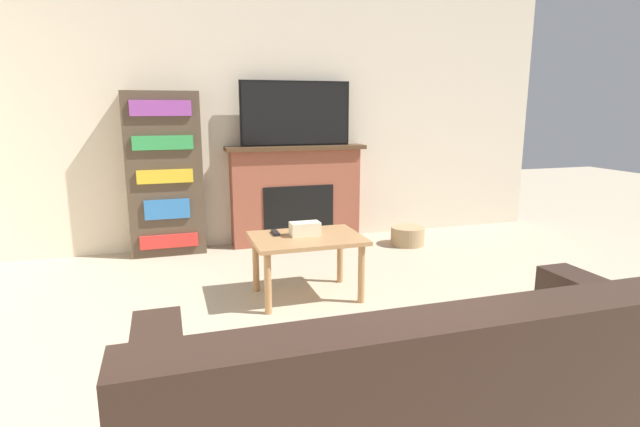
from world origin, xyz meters
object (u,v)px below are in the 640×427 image
at_px(fireplace, 296,194).
at_px(coffee_table, 307,246).
at_px(storage_basket, 408,236).
at_px(bookshelf, 165,175).
at_px(tv, 296,114).

distance_m(fireplace, coffee_table, 1.58).
bearing_deg(storage_basket, fireplace, 157.62).
bearing_deg(bookshelf, fireplace, 0.99).
relative_size(fireplace, bookshelf, 0.93).
distance_m(bookshelf, storage_basket, 2.50).
xyz_separation_m(tv, bookshelf, (-1.29, -0.00, -0.57)).
height_order(fireplace, coffee_table, fireplace).
distance_m(tv, coffee_table, 1.82).
distance_m(tv, storage_basket, 1.70).
xyz_separation_m(fireplace, bookshelf, (-1.29, -0.02, 0.26)).
bearing_deg(fireplace, coffee_table, -101.84).
bearing_deg(tv, coffee_table, -101.99).
height_order(coffee_table, storage_basket, coffee_table).
bearing_deg(tv, fireplace, 90.00).
bearing_deg(coffee_table, fireplace, 78.16).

